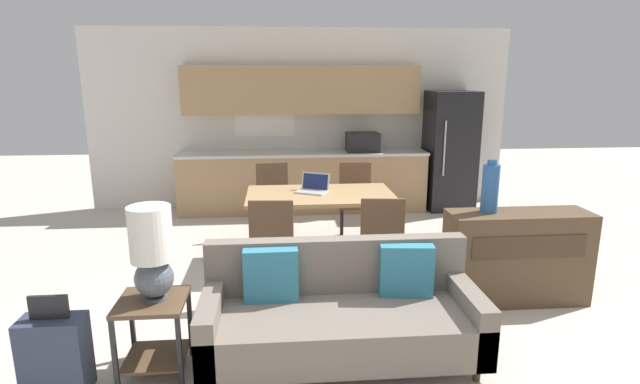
{
  "coord_description": "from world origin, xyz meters",
  "views": [
    {
      "loc": [
        -0.38,
        -3.07,
        2.06
      ],
      "look_at": [
        0.02,
        1.5,
        0.95
      ],
      "focal_mm": 28.0,
      "sensor_mm": 36.0,
      "label": 1
    }
  ],
  "objects_px": {
    "refrigerator": "(450,151)",
    "suitcase": "(55,355)",
    "vase": "(490,188)",
    "dining_table": "(320,199)",
    "dining_chair_near_right": "(381,239)",
    "couch": "(340,314)",
    "dining_chair_near_left": "(273,242)",
    "credenza": "(517,257)",
    "dining_chair_far_left": "(273,198)",
    "side_table": "(154,324)",
    "table_lamp": "(152,251)",
    "laptop": "(313,187)",
    "dining_chair_far_right": "(355,197)"
  },
  "relations": [
    {
      "from": "dining_table",
      "to": "dining_chair_near_left",
      "type": "distance_m",
      "value": 0.97
    },
    {
      "from": "couch",
      "to": "table_lamp",
      "type": "distance_m",
      "value": 1.41
    },
    {
      "from": "refrigerator",
      "to": "suitcase",
      "type": "relative_size",
      "value": 2.6
    },
    {
      "from": "credenza",
      "to": "dining_chair_far_left",
      "type": "height_order",
      "value": "dining_chair_far_left"
    },
    {
      "from": "table_lamp",
      "to": "dining_chair_far_left",
      "type": "relative_size",
      "value": 0.68
    },
    {
      "from": "dining_chair_near_right",
      "to": "laptop",
      "type": "distance_m",
      "value": 1.12
    },
    {
      "from": "couch",
      "to": "table_lamp",
      "type": "height_order",
      "value": "table_lamp"
    },
    {
      "from": "couch",
      "to": "dining_chair_near_right",
      "type": "bearing_deg",
      "value": 63.97
    },
    {
      "from": "credenza",
      "to": "dining_chair_near_right",
      "type": "height_order",
      "value": "dining_chair_near_right"
    },
    {
      "from": "laptop",
      "to": "table_lamp",
      "type": "bearing_deg",
      "value": -94.33
    },
    {
      "from": "vase",
      "to": "dining_table",
      "type": "bearing_deg",
      "value": 142.34
    },
    {
      "from": "credenza",
      "to": "dining_chair_near_right",
      "type": "xyz_separation_m",
      "value": [
        -1.2,
        0.29,
        0.1
      ]
    },
    {
      "from": "laptop",
      "to": "dining_chair_far_right",
      "type": "bearing_deg",
      "value": 76.61
    },
    {
      "from": "dining_table",
      "to": "suitcase",
      "type": "distance_m",
      "value": 2.93
    },
    {
      "from": "dining_chair_near_right",
      "to": "laptop",
      "type": "height_order",
      "value": "laptop"
    },
    {
      "from": "dining_chair_far_right",
      "to": "laptop",
      "type": "height_order",
      "value": "laptop"
    },
    {
      "from": "dining_table",
      "to": "vase",
      "type": "xyz_separation_m",
      "value": [
        1.41,
        -1.09,
        0.35
      ]
    },
    {
      "from": "credenza",
      "to": "laptop",
      "type": "height_order",
      "value": "laptop"
    },
    {
      "from": "laptop",
      "to": "suitcase",
      "type": "xyz_separation_m",
      "value": [
        -1.85,
        -2.27,
        -0.56
      ]
    },
    {
      "from": "suitcase",
      "to": "refrigerator",
      "type": "bearing_deg",
      "value": 46.35
    },
    {
      "from": "refrigerator",
      "to": "side_table",
      "type": "bearing_deg",
      "value": -130.31
    },
    {
      "from": "dining_chair_far_right",
      "to": "credenza",
      "type": "bearing_deg",
      "value": -52.78
    },
    {
      "from": "couch",
      "to": "dining_chair_near_left",
      "type": "relative_size",
      "value": 2.09
    },
    {
      "from": "laptop",
      "to": "refrigerator",
      "type": "bearing_deg",
      "value": 68.26
    },
    {
      "from": "side_table",
      "to": "dining_chair_far_left",
      "type": "bearing_deg",
      "value": 74.11
    },
    {
      "from": "dining_chair_near_right",
      "to": "dining_chair_near_left",
      "type": "distance_m",
      "value": 1.01
    },
    {
      "from": "refrigerator",
      "to": "dining_chair_near_right",
      "type": "bearing_deg",
      "value": -119.56
    },
    {
      "from": "dining_table",
      "to": "side_table",
      "type": "bearing_deg",
      "value": -123.45
    },
    {
      "from": "couch",
      "to": "laptop",
      "type": "distance_m",
      "value": 2.04
    },
    {
      "from": "refrigerator",
      "to": "table_lamp",
      "type": "height_order",
      "value": "refrigerator"
    },
    {
      "from": "side_table",
      "to": "suitcase",
      "type": "relative_size",
      "value": 0.81
    },
    {
      "from": "dining_chair_near_left",
      "to": "side_table",
      "type": "bearing_deg",
      "value": 60.43
    },
    {
      "from": "dining_table",
      "to": "credenza",
      "type": "height_order",
      "value": "credenza"
    },
    {
      "from": "credenza",
      "to": "dining_chair_near_left",
      "type": "height_order",
      "value": "dining_chair_near_left"
    },
    {
      "from": "dining_chair_far_right",
      "to": "dining_chair_far_left",
      "type": "bearing_deg",
      "value": -177.2
    },
    {
      "from": "table_lamp",
      "to": "dining_chair_far_right",
      "type": "height_order",
      "value": "table_lamp"
    },
    {
      "from": "refrigerator",
      "to": "credenza",
      "type": "xyz_separation_m",
      "value": [
        -0.47,
        -3.22,
        -0.47
      ]
    },
    {
      "from": "dining_chair_far_right",
      "to": "dining_chair_near_left",
      "type": "height_order",
      "value": "same"
    },
    {
      "from": "credenza",
      "to": "laptop",
      "type": "distance_m",
      "value": 2.18
    },
    {
      "from": "side_table",
      "to": "credenza",
      "type": "height_order",
      "value": "credenza"
    },
    {
      "from": "side_table",
      "to": "dining_chair_near_right",
      "type": "relative_size",
      "value": 0.58
    },
    {
      "from": "refrigerator",
      "to": "couch",
      "type": "xyz_separation_m",
      "value": [
        -2.18,
        -3.99,
        -0.56
      ]
    },
    {
      "from": "laptop",
      "to": "suitcase",
      "type": "bearing_deg",
      "value": -102.98
    },
    {
      "from": "refrigerator",
      "to": "dining_chair_near_right",
      "type": "height_order",
      "value": "refrigerator"
    },
    {
      "from": "side_table",
      "to": "credenza",
      "type": "xyz_separation_m",
      "value": [
        3.02,
        0.88,
        0.05
      ]
    },
    {
      "from": "vase",
      "to": "dining_chair_near_right",
      "type": "relative_size",
      "value": 0.5
    },
    {
      "from": "credenza",
      "to": "vase",
      "type": "bearing_deg",
      "value": 173.12
    },
    {
      "from": "dining_chair_near_right",
      "to": "suitcase",
      "type": "relative_size",
      "value": 1.39
    },
    {
      "from": "credenza",
      "to": "laptop",
      "type": "bearing_deg",
      "value": 145.37
    },
    {
      "from": "table_lamp",
      "to": "laptop",
      "type": "height_order",
      "value": "table_lamp"
    }
  ]
}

